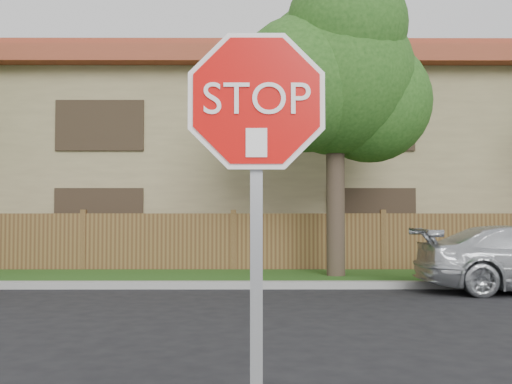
{
  "coord_description": "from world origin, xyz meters",
  "views": [
    {
      "loc": [
        0.54,
        -4.58,
        1.56
      ],
      "look_at": [
        0.56,
        -0.9,
        1.7
      ],
      "focal_mm": 42.0,
      "sensor_mm": 36.0,
      "label": 1
    }
  ],
  "objects": [
    {
      "name": "fence",
      "position": [
        0.0,
        11.4,
        0.8
      ],
      "size": [
        70.0,
        0.12,
        1.6
      ],
      "primitive_type": "cube",
      "color": "#52351D",
      "rests_on": "ground"
    },
    {
      "name": "tree_mid",
      "position": [
        2.52,
        9.57,
        4.87
      ],
      "size": [
        4.8,
        3.9,
        7.35
      ],
      "color": "#382B21",
      "rests_on": "ground"
    },
    {
      "name": "grass_strip",
      "position": [
        0.0,
        9.8,
        0.06
      ],
      "size": [
        70.0,
        3.0,
        0.12
      ],
      "primitive_type": "cube",
      "color": "#1E4714",
      "rests_on": "ground"
    },
    {
      "name": "apartment_building",
      "position": [
        0.0,
        17.0,
        3.53
      ],
      "size": [
        35.2,
        9.2,
        7.2
      ],
      "color": "#8F8059",
      "rests_on": "ground"
    },
    {
      "name": "far_curb",
      "position": [
        0.0,
        8.15,
        0.07
      ],
      "size": [
        70.0,
        0.3,
        0.15
      ],
      "primitive_type": "cube",
      "color": "gray",
      "rests_on": "ground"
    },
    {
      "name": "stop_sign",
      "position": [
        0.56,
        -1.48,
        1.83
      ],
      "size": [
        1.01,
        0.13,
        2.55
      ],
      "color": "gray",
      "rests_on": "sidewalk_near"
    }
  ]
}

